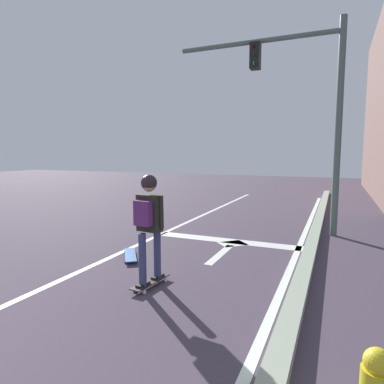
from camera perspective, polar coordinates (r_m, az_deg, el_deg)
lane_line_center at (r=7.27m, az=-10.18°, el=-9.30°), size 0.12×20.00×0.01m
lane_line_curbside at (r=6.17m, az=16.44°, el=-12.39°), size 0.12×20.00×0.01m
stop_bar at (r=7.73m, az=6.15°, el=-8.27°), size 3.39×0.40×0.01m
lane_arrow_stem at (r=6.73m, az=4.85°, el=-10.53°), size 0.16×1.40×0.01m
lane_arrow_head at (r=7.51m, az=6.96°, el=-8.74°), size 0.71×0.71×0.01m
curb_strip at (r=6.13m, az=18.84°, el=-11.95°), size 0.24×24.00×0.14m
skateboard at (r=5.21m, az=-7.11°, el=-15.02°), size 0.27×0.79×0.08m
skater at (r=4.92m, az=-7.40°, el=-3.98°), size 0.44×0.61×1.60m
spare_skateboard at (r=6.57m, az=-10.52°, el=-10.53°), size 0.68×0.83×0.07m
traffic_signal_mast at (r=8.81m, az=18.08°, el=15.88°), size 4.08×0.34×5.09m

